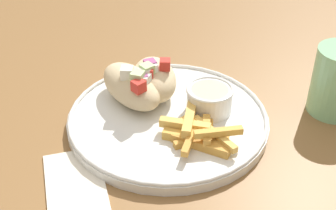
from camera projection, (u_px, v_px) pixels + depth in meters
table at (180, 142)px, 0.78m from camera, size 1.15×1.15×0.73m
napkin at (76, 186)px, 0.59m from camera, size 0.15×0.11×0.00m
plate at (168, 119)px, 0.69m from camera, size 0.29×0.29×0.02m
pita_sandwich_near at (131, 86)px, 0.70m from camera, size 0.13×0.07×0.07m
pita_sandwich_far at (154, 79)px, 0.71m from camera, size 0.12×0.10×0.07m
fries_pile at (200, 133)px, 0.64m from camera, size 0.12×0.10×0.03m
sauce_ramekin at (209, 98)px, 0.68m from camera, size 0.07×0.07×0.04m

